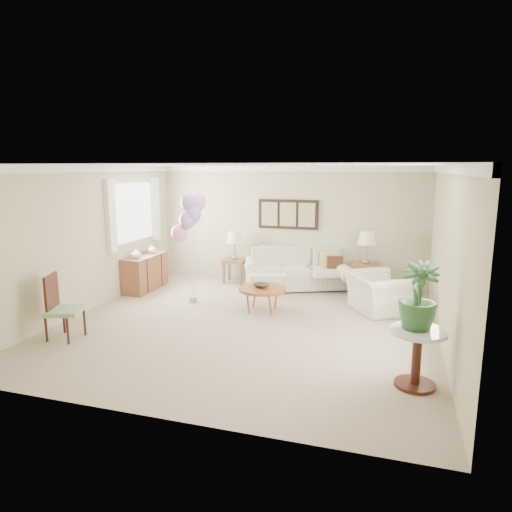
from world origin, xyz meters
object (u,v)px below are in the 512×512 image
Objects in this scene: armchair at (378,293)px; balloon_cluster at (190,214)px; accent_chair at (60,306)px; coffee_table at (262,290)px; sofa at (297,272)px.

balloon_cluster reaches higher than armchair.
balloon_cluster reaches higher than accent_chair.
coffee_table is 2.08m from armchair.
sofa is 1.25× the size of balloon_cluster.
accent_chair is at bearing -125.24° from sofa.
balloon_cluster is (-3.42, -0.51, 1.38)m from armchair.
coffee_table is at bearing 76.67° from armchair.
coffee_table is 0.88× the size of accent_chair.
accent_chair is 2.80m from balloon_cluster.
armchair reaches higher than coffee_table.
coffee_table is 3.35m from accent_chair.
coffee_table is 1.95m from balloon_cluster.
balloon_cluster is (-1.69, -1.71, 1.38)m from sofa.
sofa is 2.68× the size of accent_chair.
sofa is 2.78m from balloon_cluster.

